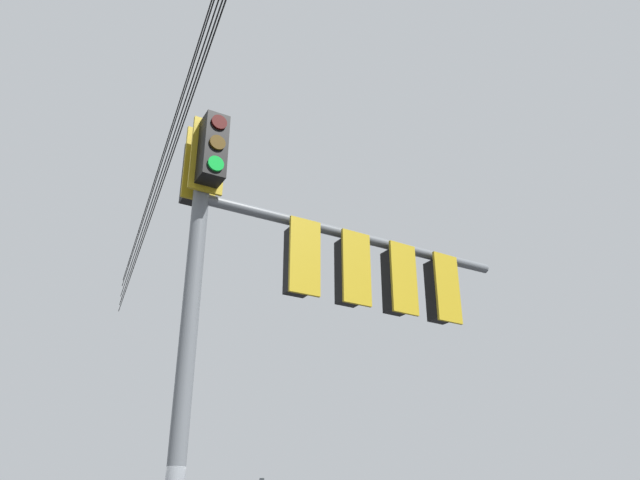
{
  "coord_description": "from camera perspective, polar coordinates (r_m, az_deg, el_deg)",
  "views": [
    {
      "loc": [
        -6.15,
        -0.56,
        1.91
      ],
      "look_at": [
        1.35,
        -2.05,
        5.46
      ],
      "focal_mm": 35.14,
      "sensor_mm": 36.0,
      "label": 1
    }
  ],
  "objects": [
    {
      "name": "signal_mast_assembly",
      "position": [
        8.02,
        -2.42,
        -3.11
      ],
      "size": [
        2.02,
        4.76,
        6.71
      ],
      "color": "slate",
      "rests_on": "ground"
    },
    {
      "name": "overhead_wire_span",
      "position": [
        10.86,
        -10.72,
        16.61
      ],
      "size": [
        26.85,
        4.95,
        1.83
      ],
      "color": "black"
    }
  ]
}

